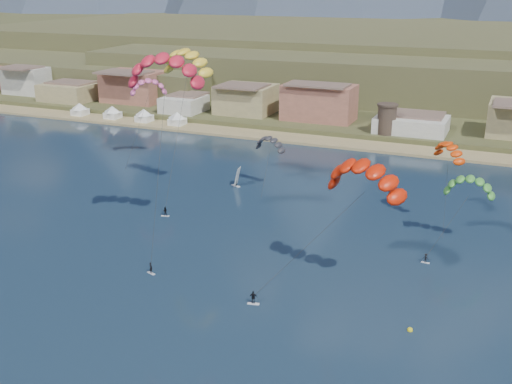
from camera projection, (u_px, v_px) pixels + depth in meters
ground at (156, 344)px, 77.31m from camera, size 2400.00×2400.00×0.00m
beach at (361, 145)px, 169.41m from camera, size 2200.00×12.00×0.90m
land at (481, 29)px, 564.32m from camera, size 2200.00×900.00×4.00m
foothills at (483, 63)px, 268.23m from camera, size 940.00×210.00×18.00m
town at (251, 97)px, 195.60m from camera, size 400.00×24.00×12.00m
watchtower at (387, 119)px, 172.52m from camera, size 5.82×5.82×8.60m
beach_tents at (127, 111)px, 196.51m from camera, size 43.40×6.40×5.00m
kitesurfer_red at (164, 65)px, 96.64m from camera, size 13.81×16.15×33.93m
kitesurfer_yellow at (187, 58)px, 120.12m from camera, size 12.79×16.02×32.01m
kitesurfer_orange at (365, 172)px, 85.44m from camera, size 20.07×15.46×23.82m
kitesurfer_green at (470, 183)px, 103.20m from camera, size 9.92×12.76×15.29m
distant_kite_pink at (148, 84)px, 147.10m from camera, size 9.48×8.18×22.45m
distant_kite_dark at (270, 141)px, 132.27m from camera, size 8.03×6.37×13.58m
distant_kite_orange at (450, 148)px, 110.57m from camera, size 7.41×7.98×17.42m
windsurfer at (236, 180)px, 135.81m from camera, size 2.64×2.75×4.29m
buoy at (410, 330)px, 80.08m from camera, size 0.74×0.74×0.74m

